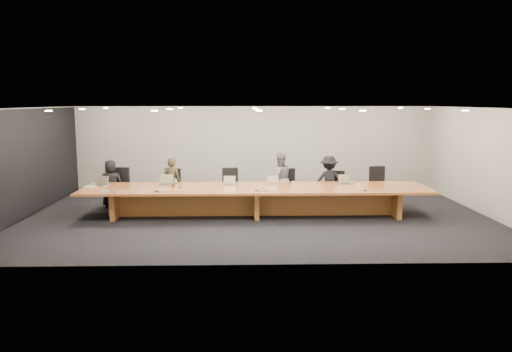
% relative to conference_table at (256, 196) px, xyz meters
% --- Properties ---
extents(ground, '(12.00, 12.00, 0.00)m').
position_rel_conference_table_xyz_m(ground, '(0.00, 0.00, -0.52)').
color(ground, black).
rests_on(ground, ground).
extents(back_wall, '(12.00, 0.02, 2.80)m').
position_rel_conference_table_xyz_m(back_wall, '(0.00, 4.00, 0.88)').
color(back_wall, silver).
rests_on(back_wall, ground).
extents(left_wall_panel, '(0.08, 7.84, 2.74)m').
position_rel_conference_table_xyz_m(left_wall_panel, '(-5.94, 0.00, 0.85)').
color(left_wall_panel, black).
rests_on(left_wall_panel, ground).
extents(conference_table, '(9.00, 1.80, 0.75)m').
position_rel_conference_table_xyz_m(conference_table, '(0.00, 0.00, 0.00)').
color(conference_table, '#984E21').
rests_on(conference_table, ground).
extents(chair_far_left, '(0.64, 0.64, 1.11)m').
position_rel_conference_table_xyz_m(chair_far_left, '(-3.87, 1.26, 0.04)').
color(chair_far_left, black).
rests_on(chair_far_left, ground).
extents(chair_left, '(0.66, 0.66, 1.10)m').
position_rel_conference_table_xyz_m(chair_left, '(-2.40, 1.15, 0.03)').
color(chair_left, black).
rests_on(chair_left, ground).
extents(chair_mid_left, '(0.65, 0.65, 1.09)m').
position_rel_conference_table_xyz_m(chair_mid_left, '(-0.68, 1.29, 0.02)').
color(chair_mid_left, black).
rests_on(chair_mid_left, ground).
extents(chair_mid_right, '(0.62, 0.62, 1.06)m').
position_rel_conference_table_xyz_m(chair_mid_right, '(0.98, 1.32, 0.01)').
color(chair_mid_right, black).
rests_on(chair_mid_right, ground).
extents(chair_right, '(0.62, 0.62, 0.99)m').
position_rel_conference_table_xyz_m(chair_right, '(2.36, 1.32, -0.02)').
color(chair_right, black).
rests_on(chair_right, ground).
extents(chair_far_right, '(0.62, 0.62, 1.12)m').
position_rel_conference_table_xyz_m(chair_far_right, '(3.60, 1.34, 0.04)').
color(chair_far_right, black).
rests_on(chair_far_right, ground).
extents(person_a, '(0.67, 0.45, 1.33)m').
position_rel_conference_table_xyz_m(person_a, '(-4.08, 1.20, 0.15)').
color(person_a, black).
rests_on(person_a, ground).
extents(person_b, '(0.59, 0.47, 1.41)m').
position_rel_conference_table_xyz_m(person_b, '(-2.35, 1.19, 0.18)').
color(person_b, '#312C1B').
rests_on(person_b, ground).
extents(person_c, '(0.87, 0.75, 1.54)m').
position_rel_conference_table_xyz_m(person_c, '(0.70, 1.26, 0.25)').
color(person_c, '#5F5E61').
rests_on(person_c, ground).
extents(person_d, '(0.93, 0.55, 1.43)m').
position_rel_conference_table_xyz_m(person_d, '(2.11, 1.21, 0.20)').
color(person_d, black).
rests_on(person_d, ground).
extents(laptop_a, '(0.39, 0.33, 0.26)m').
position_rel_conference_table_xyz_m(laptop_a, '(-4.13, 0.31, 0.36)').
color(laptop_a, '#C0B392').
rests_on(laptop_a, conference_table).
extents(laptop_b, '(0.38, 0.29, 0.29)m').
position_rel_conference_table_xyz_m(laptop_b, '(-2.42, 0.43, 0.37)').
color(laptop_b, tan).
rests_on(laptop_b, conference_table).
extents(laptop_c, '(0.32, 0.24, 0.25)m').
position_rel_conference_table_xyz_m(laptop_c, '(-0.70, 0.32, 0.35)').
color(laptop_c, '#C0B293').
rests_on(laptop_c, conference_table).
extents(laptop_d, '(0.32, 0.24, 0.24)m').
position_rel_conference_table_xyz_m(laptop_d, '(0.46, 0.41, 0.35)').
color(laptop_d, '#BEAA91').
rests_on(laptop_d, conference_table).
extents(laptop_e, '(0.41, 0.36, 0.27)m').
position_rel_conference_table_xyz_m(laptop_e, '(2.44, 0.40, 0.36)').
color(laptop_e, tan).
rests_on(laptop_e, conference_table).
extents(water_bottle, '(0.09, 0.09, 0.21)m').
position_rel_conference_table_xyz_m(water_bottle, '(-2.09, 0.01, 0.34)').
color(water_bottle, '#AFC0BA').
rests_on(water_bottle, conference_table).
extents(amber_mug, '(0.09, 0.09, 0.09)m').
position_rel_conference_table_xyz_m(amber_mug, '(-2.18, 0.10, 0.27)').
color(amber_mug, '#652E12').
rests_on(amber_mug, conference_table).
extents(paper_cup_near, '(0.09, 0.09, 0.08)m').
position_rel_conference_table_xyz_m(paper_cup_near, '(1.01, 0.42, 0.27)').
color(paper_cup_near, silver).
rests_on(paper_cup_near, conference_table).
extents(paper_cup_far, '(0.09, 0.09, 0.08)m').
position_rel_conference_table_xyz_m(paper_cup_far, '(2.69, 0.06, 0.27)').
color(paper_cup_far, white).
rests_on(paper_cup_far, conference_table).
extents(notepad, '(0.30, 0.25, 0.02)m').
position_rel_conference_table_xyz_m(notepad, '(-4.35, 0.17, 0.24)').
color(notepad, white).
rests_on(notepad, conference_table).
extents(lime_gadget, '(0.16, 0.11, 0.02)m').
position_rel_conference_table_xyz_m(lime_gadget, '(-4.36, 0.17, 0.26)').
color(lime_gadget, '#68D238').
rests_on(lime_gadget, notepad).
extents(av_box, '(0.25, 0.21, 0.03)m').
position_rel_conference_table_xyz_m(av_box, '(-3.74, -0.63, 0.25)').
color(av_box, '#B0B0B5').
rests_on(av_box, conference_table).
extents(mic_left, '(0.14, 0.14, 0.03)m').
position_rel_conference_table_xyz_m(mic_left, '(-2.49, -0.60, 0.25)').
color(mic_left, black).
rests_on(mic_left, conference_table).
extents(mic_center, '(0.16, 0.16, 0.03)m').
position_rel_conference_table_xyz_m(mic_center, '(-0.00, -0.54, 0.24)').
color(mic_center, black).
rests_on(mic_center, conference_table).
extents(mic_right, '(0.11, 0.11, 0.03)m').
position_rel_conference_table_xyz_m(mic_right, '(2.72, -0.57, 0.24)').
color(mic_right, black).
rests_on(mic_right, conference_table).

